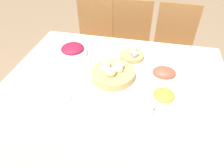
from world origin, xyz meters
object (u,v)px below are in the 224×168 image
at_px(fork, 70,124).
at_px(knife, 125,134).
at_px(chair_far_left, 93,41).
at_px(beet_salad_bowl, 73,51).
at_px(bread_basket, 113,73).
at_px(egg_basket, 132,55).
at_px(spoon, 131,135).
at_px(dinner_plate, 97,128).
at_px(ham_platter, 164,73).
at_px(chair_far_center, 130,45).
at_px(carrot_bowl, 163,98).
at_px(drinking_cup, 146,110).
at_px(butter_dish, 62,97).
at_px(chair_far_right, 172,49).

relative_size(fork, knife, 1.00).
xyz_separation_m(chair_far_left, beet_salad_bowl, (0.05, -0.68, 0.29)).
xyz_separation_m(bread_basket, egg_basket, (0.10, 0.28, -0.01)).
xyz_separation_m(bread_basket, spoon, (0.20, -0.45, -0.04)).
xyz_separation_m(egg_basket, dinner_plate, (-0.09, -0.73, -0.02)).
bearing_deg(ham_platter, bread_basket, -164.80).
bearing_deg(bread_basket, chair_far_center, 89.01).
bearing_deg(carrot_bowl, drinking_cup, -128.66).
distance_m(chair_far_center, fork, 1.38).
distance_m(egg_basket, butter_dish, 0.67).
bearing_deg(spoon, chair_far_left, 115.61).
bearing_deg(butter_dish, spoon, -20.85).
xyz_separation_m(ham_platter, beet_salad_bowl, (-0.73, 0.12, 0.02)).
height_order(ham_platter, carrot_bowl, carrot_bowl).
relative_size(bread_basket, spoon, 1.80).
bearing_deg(spoon, knife, -179.21).
distance_m(fork, butter_dish, 0.22).
bearing_deg(carrot_bowl, beet_salad_bowl, 151.67).
relative_size(bread_basket, egg_basket, 1.56).
distance_m(chair_far_right, dinner_plate, 1.44).
distance_m(fork, knife, 0.31).
relative_size(chair_far_center, fork, 5.67).
bearing_deg(chair_far_center, dinner_plate, -95.91).
bearing_deg(chair_far_left, chair_far_right, 5.98).
distance_m(bread_basket, dinner_plate, 0.45).
height_order(egg_basket, dinner_plate, egg_basket).
distance_m(beet_salad_bowl, fork, 0.70).
bearing_deg(spoon, chair_far_center, 98.41).
xyz_separation_m(chair_far_center, dinner_plate, (-0.01, -1.34, 0.25)).
distance_m(egg_basket, beet_salad_bowl, 0.48).
distance_m(chair_far_left, bread_basket, 1.03).
height_order(bread_basket, egg_basket, bread_basket).
relative_size(chair_far_right, fork, 5.67).
bearing_deg(beet_salad_bowl, dinner_plate, -59.97).
relative_size(ham_platter, drinking_cup, 2.78).
relative_size(ham_platter, dinner_plate, 0.98).
height_order(chair_far_left, spoon, chair_far_left).
bearing_deg(bread_basket, fork, -108.13).
relative_size(chair_far_right, dinner_plate, 3.67).
bearing_deg(knife, carrot_bowl, 54.73).
relative_size(knife, drinking_cup, 1.84).
xyz_separation_m(beet_salad_bowl, spoon, (0.57, -0.66, -0.04)).
bearing_deg(chair_far_center, knife, -89.26).
distance_m(knife, spoon, 0.03).
relative_size(beet_salad_bowl, fork, 1.27).
relative_size(chair_far_center, dinner_plate, 3.67).
xyz_separation_m(chair_far_left, egg_basket, (0.53, -0.62, 0.27)).
height_order(bread_basket, drinking_cup, bread_basket).
relative_size(fork, butter_dish, 1.52).
relative_size(egg_basket, spoon, 1.15).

